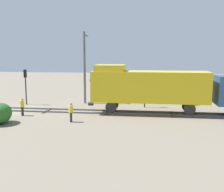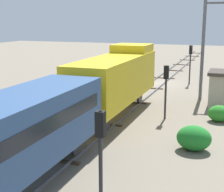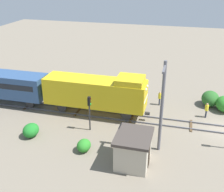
{
  "view_description": "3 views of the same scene",
  "coord_description": "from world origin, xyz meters",
  "px_view_note": "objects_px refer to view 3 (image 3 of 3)",
  "views": [
    {
      "loc": [
        27.09,
        13.57,
        5.88
      ],
      "look_at": [
        1.41,
        10.06,
        1.92
      ],
      "focal_mm": 45.0,
      "sensor_mm": 36.0,
      "label": 1
    },
    {
      "loc": [
        -7.78,
        35.46,
        6.7
      ],
      "look_at": [
        0.56,
        12.72,
        1.23
      ],
      "focal_mm": 55.0,
      "sensor_mm": 36.0,
      "label": 2
    },
    {
      "loc": [
        -26.49,
        4.57,
        14.87
      ],
      "look_at": [
        0.18,
        11.68,
        2.36
      ],
      "focal_mm": 45.0,
      "sensor_mm": 36.0,
      "label": 3
    }
  ],
  "objects_px": {
    "traffic_signal_mid": "(89,107)",
    "worker_near_track": "(207,109)",
    "worker_by_signal": "(160,97)",
    "catenary_mast": "(162,106)",
    "locomotive": "(97,92)",
    "relay_hut": "(133,149)"
  },
  "relations": [
    {
      "from": "traffic_signal_mid",
      "to": "worker_near_track",
      "type": "xyz_separation_m",
      "value": [
        5.8,
        -11.39,
        -1.57
      ]
    },
    {
      "from": "worker_by_signal",
      "to": "traffic_signal_mid",
      "type": "bearing_deg",
      "value": 169.21
    },
    {
      "from": "catenary_mast",
      "to": "locomotive",
      "type": "bearing_deg",
      "value": 55.63
    },
    {
      "from": "locomotive",
      "to": "worker_by_signal",
      "type": "distance_m",
      "value": 7.91
    },
    {
      "from": "worker_by_signal",
      "to": "catenary_mast",
      "type": "xyz_separation_m",
      "value": [
        -9.26,
        -0.93,
        3.42
      ]
    },
    {
      "from": "traffic_signal_mid",
      "to": "catenary_mast",
      "type": "xyz_separation_m",
      "value": [
        -1.66,
        -7.06,
        1.85
      ]
    },
    {
      "from": "traffic_signal_mid",
      "to": "catenary_mast",
      "type": "relative_size",
      "value": 0.44
    },
    {
      "from": "worker_by_signal",
      "to": "catenary_mast",
      "type": "height_order",
      "value": "catenary_mast"
    },
    {
      "from": "relay_hut",
      "to": "worker_near_track",
      "type": "bearing_deg",
      "value": -32.05
    },
    {
      "from": "locomotive",
      "to": "worker_by_signal",
      "type": "height_order",
      "value": "locomotive"
    },
    {
      "from": "worker_near_track",
      "to": "locomotive",
      "type": "bearing_deg",
      "value": 172.54
    },
    {
      "from": "traffic_signal_mid",
      "to": "worker_by_signal",
      "type": "relative_size",
      "value": 2.16
    },
    {
      "from": "worker_near_track",
      "to": "relay_hut",
      "type": "bearing_deg",
      "value": -141.07
    },
    {
      "from": "locomotive",
      "to": "relay_hut",
      "type": "bearing_deg",
      "value": -143.6
    },
    {
      "from": "locomotive",
      "to": "traffic_signal_mid",
      "type": "bearing_deg",
      "value": -174.35
    },
    {
      "from": "traffic_signal_mid",
      "to": "worker_by_signal",
      "type": "height_order",
      "value": "traffic_signal_mid"
    },
    {
      "from": "worker_by_signal",
      "to": "catenary_mast",
      "type": "bearing_deg",
      "value": -146.14
    },
    {
      "from": "locomotive",
      "to": "traffic_signal_mid",
      "type": "xyz_separation_m",
      "value": [
        -3.4,
        -0.34,
        -0.2
      ]
    },
    {
      "from": "worker_near_track",
      "to": "relay_hut",
      "type": "height_order",
      "value": "relay_hut"
    },
    {
      "from": "worker_near_track",
      "to": "catenary_mast",
      "type": "xyz_separation_m",
      "value": [
        -7.46,
        4.33,
        3.42
      ]
    },
    {
      "from": "catenary_mast",
      "to": "worker_by_signal",
      "type": "bearing_deg",
      "value": 5.76
    },
    {
      "from": "relay_hut",
      "to": "worker_by_signal",
      "type": "bearing_deg",
      "value": -4.56
    }
  ]
}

